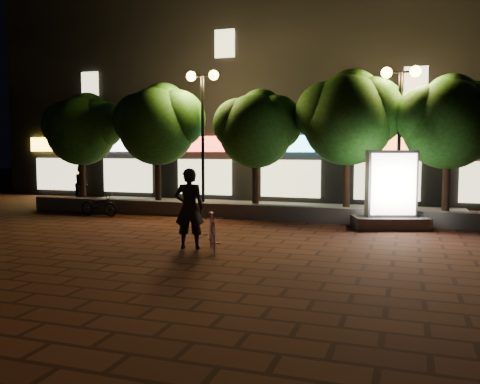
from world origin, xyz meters
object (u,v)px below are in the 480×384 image
at_px(pedestrian, 82,183).
at_px(ad_kiosk, 391,197).
at_px(tree_right, 350,114).
at_px(scooter_parked, 99,205).
at_px(tree_left, 159,122).
at_px(rider, 189,208).
at_px(tree_mid, 257,126).
at_px(street_lamp_right, 400,103).
at_px(tree_far_right, 450,118).
at_px(tree_far_left, 83,127).
at_px(scooter_pink, 212,233).
at_px(street_lamp_left, 203,104).

bearing_deg(pedestrian, ad_kiosk, -110.80).
height_order(tree_right, scooter_parked, tree_right).
relative_size(tree_right, scooter_parked, 3.39).
bearing_deg(tree_left, ad_kiosk, -13.50).
height_order(rider, scooter_parked, rider).
xyz_separation_m(ad_kiosk, pedestrian, (-12.84, 2.72, -0.05)).
distance_m(tree_mid, street_lamp_right, 5.00).
xyz_separation_m(tree_mid, tree_far_right, (6.50, 0.00, 0.15)).
distance_m(tree_mid, tree_right, 3.32).
relative_size(tree_far_left, tree_mid, 1.03).
bearing_deg(tree_right, tree_far_right, -0.00).
xyz_separation_m(tree_far_right, pedestrian, (-14.55, 0.61, -2.47)).
height_order(tree_mid, scooter_pink, tree_mid).
distance_m(tree_right, street_lamp_left, 5.38).
relative_size(tree_far_right, scooter_parked, 3.19).
bearing_deg(scooter_parked, street_lamp_right, -76.47).
distance_m(tree_mid, pedestrian, 8.40).
distance_m(tree_right, rider, 7.83).
relative_size(tree_mid, ad_kiosk, 1.88).
height_order(tree_far_right, scooter_pink, tree_far_right).
relative_size(tree_right, street_lamp_left, 0.98).
bearing_deg(tree_far_right, pedestrian, 177.61).
relative_size(tree_left, rider, 2.52).
xyz_separation_m(tree_left, scooter_parked, (-1.14, -2.46, -3.05)).
bearing_deg(tree_left, street_lamp_right, -1.68).
distance_m(tree_left, tree_mid, 4.00).
distance_m(tree_right, ad_kiosk, 3.67).
height_order(tree_mid, street_lamp_left, street_lamp_left).
height_order(tree_right, street_lamp_right, tree_right).
relative_size(tree_mid, pedestrian, 2.76).
xyz_separation_m(tree_far_left, street_lamp_right, (12.45, -0.26, 0.60)).
xyz_separation_m(tree_far_left, street_lamp_left, (5.45, -0.26, 0.74)).
bearing_deg(tree_mid, tree_far_right, 0.00).
bearing_deg(scooter_pink, tree_left, 99.34).
xyz_separation_m(tree_left, street_lamp_right, (8.95, -0.26, 0.45)).
relative_size(tree_far_left, ad_kiosk, 1.93).
relative_size(street_lamp_right, ad_kiosk, 2.08).
relative_size(street_lamp_right, rider, 2.56).
relative_size(street_lamp_right, scooter_pink, 3.29).
relative_size(tree_far_left, pedestrian, 2.84).
distance_m(tree_far_right, rider, 9.47).
distance_m(tree_far_right, ad_kiosk, 3.64).
relative_size(tree_far_left, rider, 2.38).
relative_size(ad_kiosk, scooter_parked, 1.61).
bearing_deg(street_lamp_right, scooter_parked, -167.70).
bearing_deg(street_lamp_right, rider, -125.52).
relative_size(scooter_parked, pedestrian, 0.92).
height_order(scooter_pink, rider, rider).
xyz_separation_m(tree_mid, tree_right, (3.31, 0.00, 0.35)).
bearing_deg(scooter_pink, scooter_parked, 117.41).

